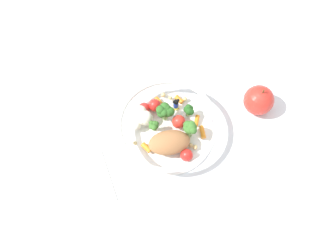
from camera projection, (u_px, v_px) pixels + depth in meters
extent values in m
plane|color=white|center=(163.00, 131.00, 0.81)|extent=(2.40, 2.40, 0.00)
cylinder|color=white|center=(168.00, 130.00, 0.81)|extent=(0.23, 0.23, 0.01)
torus|color=white|center=(168.00, 123.00, 0.77)|extent=(0.24, 0.24, 0.01)
ellipsoid|color=#9E663D|center=(169.00, 142.00, 0.77)|extent=(0.08, 0.11, 0.05)
cylinder|color=#7FAD5B|center=(165.00, 115.00, 0.81)|extent=(0.01, 0.01, 0.03)
sphere|color=#2D6023|center=(166.00, 107.00, 0.78)|extent=(0.02, 0.02, 0.02)
sphere|color=#2D6023|center=(163.00, 107.00, 0.78)|extent=(0.02, 0.02, 0.02)
sphere|color=#2D6023|center=(161.00, 110.00, 0.78)|extent=(0.02, 0.02, 0.02)
sphere|color=#2D6023|center=(161.00, 113.00, 0.78)|extent=(0.02, 0.02, 0.02)
sphere|color=#2D6023|center=(164.00, 113.00, 0.78)|extent=(0.02, 0.02, 0.02)
sphere|color=#2D6023|center=(168.00, 113.00, 0.78)|extent=(0.02, 0.02, 0.02)
sphere|color=#2D6023|center=(170.00, 112.00, 0.78)|extent=(0.02, 0.02, 0.02)
sphere|color=#2D6023|center=(167.00, 108.00, 0.78)|extent=(0.02, 0.02, 0.02)
cylinder|color=#7FAD5B|center=(188.00, 113.00, 0.81)|extent=(0.01, 0.01, 0.02)
sphere|color=#23561E|center=(189.00, 107.00, 0.80)|extent=(0.01, 0.01, 0.01)
sphere|color=#23561E|center=(187.00, 108.00, 0.80)|extent=(0.01, 0.01, 0.01)
sphere|color=#23561E|center=(187.00, 109.00, 0.80)|extent=(0.02, 0.02, 0.02)
sphere|color=#23561E|center=(187.00, 110.00, 0.79)|extent=(0.01, 0.01, 0.01)
sphere|color=#23561E|center=(189.00, 111.00, 0.79)|extent=(0.02, 0.02, 0.02)
sphere|color=#23561E|center=(191.00, 112.00, 0.80)|extent=(0.02, 0.02, 0.02)
sphere|color=#23561E|center=(191.00, 111.00, 0.80)|extent=(0.01, 0.01, 0.01)
sphere|color=#23561E|center=(190.00, 108.00, 0.80)|extent=(0.02, 0.02, 0.02)
cylinder|color=#7FAD5B|center=(189.00, 132.00, 0.79)|extent=(0.02, 0.02, 0.03)
sphere|color=#386B28|center=(189.00, 125.00, 0.76)|extent=(0.02, 0.02, 0.02)
sphere|color=#386B28|center=(188.00, 127.00, 0.77)|extent=(0.02, 0.02, 0.02)
sphere|color=#386B28|center=(186.00, 128.00, 0.76)|extent=(0.02, 0.02, 0.02)
sphere|color=#386B28|center=(187.00, 129.00, 0.76)|extent=(0.02, 0.02, 0.02)
sphere|color=#386B28|center=(189.00, 130.00, 0.76)|extent=(0.02, 0.02, 0.02)
sphere|color=#386B28|center=(193.00, 130.00, 0.75)|extent=(0.02, 0.02, 0.02)
sphere|color=#386B28|center=(192.00, 127.00, 0.76)|extent=(0.02, 0.02, 0.02)
sphere|color=#386B28|center=(192.00, 125.00, 0.76)|extent=(0.02, 0.02, 0.02)
cylinder|color=#8EB766|center=(154.00, 128.00, 0.80)|extent=(0.01, 0.01, 0.02)
sphere|color=#386B28|center=(155.00, 123.00, 0.78)|extent=(0.01, 0.01, 0.01)
sphere|color=#386B28|center=(151.00, 122.00, 0.78)|extent=(0.01, 0.01, 0.01)
sphere|color=#386B28|center=(152.00, 126.00, 0.78)|extent=(0.01, 0.01, 0.01)
sphere|color=#386B28|center=(154.00, 128.00, 0.77)|extent=(0.02, 0.02, 0.02)
sphere|color=#386B28|center=(156.00, 126.00, 0.78)|extent=(0.01, 0.01, 0.01)
sphere|color=#386B28|center=(156.00, 124.00, 0.78)|extent=(0.01, 0.01, 0.01)
sphere|color=silver|center=(141.00, 112.00, 0.80)|extent=(0.03, 0.03, 0.03)
sphere|color=silver|center=(136.00, 117.00, 0.80)|extent=(0.03, 0.03, 0.03)
sphere|color=silver|center=(136.00, 124.00, 0.80)|extent=(0.02, 0.02, 0.02)
sphere|color=silver|center=(142.00, 121.00, 0.80)|extent=(0.02, 0.02, 0.02)
sphere|color=silver|center=(145.00, 118.00, 0.80)|extent=(0.04, 0.04, 0.04)
cube|color=yellow|center=(176.00, 107.00, 0.83)|extent=(0.02, 0.02, 0.00)
cylinder|color=#1933B2|center=(176.00, 105.00, 0.82)|extent=(0.02, 0.02, 0.02)
sphere|color=black|center=(176.00, 102.00, 0.81)|extent=(0.01, 0.01, 0.01)
sphere|color=black|center=(178.00, 100.00, 0.80)|extent=(0.01, 0.01, 0.01)
sphere|color=black|center=(174.00, 102.00, 0.80)|extent=(0.01, 0.01, 0.01)
cylinder|color=orange|center=(159.00, 101.00, 0.83)|extent=(0.02, 0.02, 0.01)
cylinder|color=orange|center=(179.00, 100.00, 0.83)|extent=(0.02, 0.03, 0.01)
cylinder|color=orange|center=(146.00, 147.00, 0.78)|extent=(0.03, 0.03, 0.01)
cylinder|color=orange|center=(203.00, 131.00, 0.80)|extent=(0.03, 0.02, 0.01)
cylinder|color=orange|center=(197.00, 121.00, 0.81)|extent=(0.03, 0.01, 0.01)
sphere|color=red|center=(155.00, 105.00, 0.82)|extent=(0.03, 0.03, 0.03)
sphere|color=red|center=(187.00, 155.00, 0.76)|extent=(0.03, 0.03, 0.03)
sphere|color=red|center=(144.00, 108.00, 0.81)|extent=(0.03, 0.03, 0.03)
sphere|color=red|center=(179.00, 122.00, 0.80)|extent=(0.03, 0.03, 0.03)
sphere|color=#D1B775|center=(135.00, 143.00, 0.79)|extent=(0.01, 0.01, 0.01)
sphere|color=#D1B775|center=(170.00, 108.00, 0.82)|extent=(0.01, 0.01, 0.01)
sphere|color=#D1B775|center=(163.00, 95.00, 0.84)|extent=(0.01, 0.01, 0.01)
sphere|color=#D1B775|center=(185.00, 99.00, 0.83)|extent=(0.01, 0.01, 0.01)
sphere|color=#D1B775|center=(195.00, 147.00, 0.78)|extent=(0.01, 0.01, 0.01)
sphere|color=#D1B775|center=(177.00, 96.00, 0.84)|extent=(0.01, 0.01, 0.01)
sphere|color=#D1B775|center=(170.00, 98.00, 0.84)|extent=(0.01, 0.01, 0.01)
sphere|color=#D1B775|center=(191.00, 145.00, 0.78)|extent=(0.01, 0.01, 0.01)
sphere|color=tan|center=(189.00, 123.00, 0.81)|extent=(0.01, 0.01, 0.01)
sphere|color=red|center=(259.00, 100.00, 0.81)|extent=(0.07, 0.07, 0.07)
cylinder|color=brown|center=(263.00, 91.00, 0.77)|extent=(0.00, 0.00, 0.01)
cube|color=silver|center=(83.00, 182.00, 0.76)|extent=(0.18, 0.17, 0.01)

